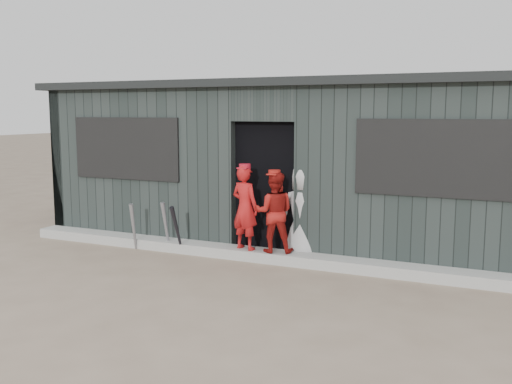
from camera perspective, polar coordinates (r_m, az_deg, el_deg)
The scene contains 9 objects.
ground at distance 6.82m, azimuth -6.34°, elevation -10.29°, with size 80.00×80.00×0.00m, color #756251.
curb at distance 8.35m, azimuth 0.06°, elevation -6.28°, with size 8.00×0.36×0.15m, color #999A95.
bat_left at distance 9.06m, azimuth -12.15°, elevation -3.41°, with size 0.07×0.07×0.74m, color gray.
bat_mid at distance 8.92m, azimuth -9.00°, elevation -3.40°, with size 0.07×0.07×0.77m, color gray.
bat_right at distance 8.63m, azimuth -7.90°, elevation -3.81°, with size 0.07×0.07×0.79m, color black.
player_red_left at distance 8.25m, azimuth -1.10°, elevation -1.58°, with size 0.45×0.29×1.22m, color #B31616.
player_red_right at distance 8.10m, azimuth 1.84°, elevation -2.02°, with size 0.56×0.44×1.15m, color maroon.
player_grey_back at distance 8.30m, azimuth 4.72°, elevation -2.09°, with size 0.67×0.44×1.37m, color #ACACAC.
dugout at distance 9.69m, azimuth 4.16°, elevation 2.96°, with size 8.30×3.30×2.62m.
Camera 1 is at (3.32, -5.56, 2.14)m, focal length 40.00 mm.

